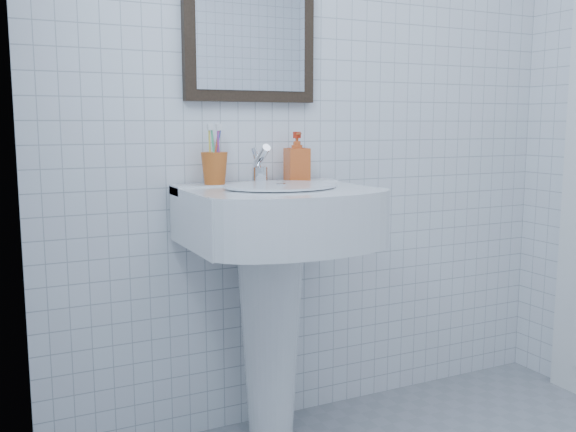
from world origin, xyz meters
TOP-DOWN VIEW (x-y plane):
  - wall_back at (0.00, 1.20)m, footprint 2.20×0.02m
  - wall_left at (-1.10, 0.00)m, footprint 0.02×2.40m
  - washbasin at (-0.30, 0.99)m, footprint 0.62×0.46m
  - faucet at (-0.30, 1.10)m, footprint 0.06×0.12m
  - toothbrush_cup at (-0.47, 1.12)m, footprint 0.11×0.11m
  - soap_dispenser at (-0.14, 1.12)m, footprint 0.09×0.09m
  - wall_mirror at (-0.30, 1.18)m, footprint 0.50×0.04m

SIDE VIEW (x-z plane):
  - washbasin at x=-0.30m, z-range 0.16..1.12m
  - faucet at x=-0.30m, z-range 0.94..1.08m
  - toothbrush_cup at x=-0.47m, z-range 0.95..1.06m
  - soap_dispenser at x=-0.14m, z-range 0.95..1.13m
  - wall_back at x=0.00m, z-range 0.00..2.50m
  - wall_left at x=-1.10m, z-range 0.00..2.50m
  - wall_mirror at x=-0.30m, z-range 1.24..1.86m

